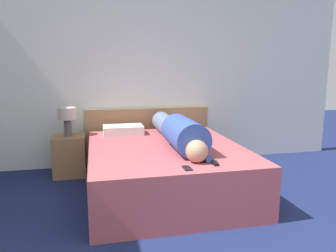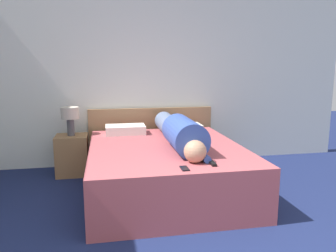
{
  "view_description": "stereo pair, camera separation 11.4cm",
  "coord_description": "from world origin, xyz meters",
  "px_view_note": "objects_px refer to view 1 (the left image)",
  "views": [
    {
      "loc": [
        -0.76,
        -1.14,
        1.4
      ],
      "look_at": [
        -0.01,
        2.17,
        0.78
      ],
      "focal_mm": 35.0,
      "sensor_mm": 36.0,
      "label": 1
    },
    {
      "loc": [
        -0.65,
        -1.16,
        1.4
      ],
      "look_at": [
        -0.01,
        2.17,
        0.78
      ],
      "focal_mm": 35.0,
      "sensor_mm": 36.0,
      "label": 2
    }
  ],
  "objects_px": {
    "nightstand": "(69,156)",
    "person_lying": "(178,132)",
    "pillow_near_headboard": "(123,130)",
    "table_lamp": "(67,116)",
    "pillow_second": "(181,128)",
    "tv_remote": "(214,163)",
    "cell_phone": "(188,168)",
    "bed": "(165,169)"
  },
  "relations": [
    {
      "from": "nightstand",
      "to": "person_lying",
      "type": "bearing_deg",
      "value": -33.3
    },
    {
      "from": "tv_remote",
      "to": "cell_phone",
      "type": "xyz_separation_m",
      "value": [
        -0.27,
        -0.08,
        -0.01
      ]
    },
    {
      "from": "nightstand",
      "to": "table_lamp",
      "type": "bearing_deg",
      "value": 90.0
    },
    {
      "from": "nightstand",
      "to": "pillow_second",
      "type": "distance_m",
      "value": 1.5
    },
    {
      "from": "pillow_near_headboard",
      "to": "cell_phone",
      "type": "bearing_deg",
      "value": -75.57
    },
    {
      "from": "pillow_second",
      "to": "cell_phone",
      "type": "xyz_separation_m",
      "value": [
        -0.36,
        -1.6,
        -0.04
      ]
    },
    {
      "from": "bed",
      "to": "tv_remote",
      "type": "distance_m",
      "value": 0.87
    },
    {
      "from": "pillow_near_headboard",
      "to": "cell_phone",
      "type": "height_order",
      "value": "pillow_near_headboard"
    },
    {
      "from": "table_lamp",
      "to": "pillow_near_headboard",
      "type": "relative_size",
      "value": 0.72
    },
    {
      "from": "bed",
      "to": "pillow_near_headboard",
      "type": "distance_m",
      "value": 0.9
    },
    {
      "from": "table_lamp",
      "to": "pillow_second",
      "type": "height_order",
      "value": "table_lamp"
    },
    {
      "from": "cell_phone",
      "to": "bed",
      "type": "bearing_deg",
      "value": 90.9
    },
    {
      "from": "bed",
      "to": "nightstand",
      "type": "height_order",
      "value": "bed"
    },
    {
      "from": "tv_remote",
      "to": "cell_phone",
      "type": "relative_size",
      "value": 1.15
    },
    {
      "from": "cell_phone",
      "to": "pillow_near_headboard",
      "type": "bearing_deg",
      "value": 104.43
    },
    {
      "from": "person_lying",
      "to": "tv_remote",
      "type": "height_order",
      "value": "person_lying"
    },
    {
      "from": "nightstand",
      "to": "pillow_near_headboard",
      "type": "height_order",
      "value": "pillow_near_headboard"
    },
    {
      "from": "person_lying",
      "to": "cell_phone",
      "type": "relative_size",
      "value": 13.45
    },
    {
      "from": "nightstand",
      "to": "pillow_near_headboard",
      "type": "bearing_deg",
      "value": -5.39
    },
    {
      "from": "bed",
      "to": "table_lamp",
      "type": "distance_m",
      "value": 1.45
    },
    {
      "from": "tv_remote",
      "to": "nightstand",
      "type": "bearing_deg",
      "value": 131.11
    },
    {
      "from": "nightstand",
      "to": "tv_remote",
      "type": "bearing_deg",
      "value": -48.89
    },
    {
      "from": "cell_phone",
      "to": "table_lamp",
      "type": "bearing_deg",
      "value": 123.59
    },
    {
      "from": "pillow_near_headboard",
      "to": "tv_remote",
      "type": "distance_m",
      "value": 1.66
    },
    {
      "from": "pillow_near_headboard",
      "to": "nightstand",
      "type": "bearing_deg",
      "value": 174.61
    },
    {
      "from": "person_lying",
      "to": "pillow_near_headboard",
      "type": "bearing_deg",
      "value": 126.15
    },
    {
      "from": "pillow_near_headboard",
      "to": "tv_remote",
      "type": "bearing_deg",
      "value": -65.67
    },
    {
      "from": "person_lying",
      "to": "bed",
      "type": "bearing_deg",
      "value": 175.77
    },
    {
      "from": "cell_phone",
      "to": "person_lying",
      "type": "bearing_deg",
      "value": 80.84
    },
    {
      "from": "nightstand",
      "to": "pillow_second",
      "type": "height_order",
      "value": "pillow_second"
    },
    {
      "from": "pillow_near_headboard",
      "to": "tv_remote",
      "type": "xyz_separation_m",
      "value": [
        0.68,
        -1.51,
        -0.04
      ]
    },
    {
      "from": "pillow_near_headboard",
      "to": "tv_remote",
      "type": "height_order",
      "value": "pillow_near_headboard"
    },
    {
      "from": "bed",
      "to": "person_lying",
      "type": "bearing_deg",
      "value": -4.23
    },
    {
      "from": "bed",
      "to": "pillow_near_headboard",
      "type": "height_order",
      "value": "pillow_near_headboard"
    },
    {
      "from": "bed",
      "to": "cell_phone",
      "type": "distance_m",
      "value": 0.9
    },
    {
      "from": "table_lamp",
      "to": "pillow_second",
      "type": "bearing_deg",
      "value": -2.55
    },
    {
      "from": "table_lamp",
      "to": "pillow_second",
      "type": "xyz_separation_m",
      "value": [
        1.47,
        -0.07,
        -0.2
      ]
    },
    {
      "from": "nightstand",
      "to": "person_lying",
      "type": "xyz_separation_m",
      "value": [
        1.24,
        -0.82,
        0.42
      ]
    },
    {
      "from": "pillow_second",
      "to": "person_lying",
      "type": "bearing_deg",
      "value": -106.76
    },
    {
      "from": "pillow_second",
      "to": "bed",
      "type": "bearing_deg",
      "value": -116.99
    },
    {
      "from": "bed",
      "to": "pillow_second",
      "type": "xyz_separation_m",
      "value": [
        0.38,
        0.74,
        0.32
      ]
    },
    {
      "from": "nightstand",
      "to": "cell_phone",
      "type": "height_order",
      "value": "cell_phone"
    }
  ]
}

